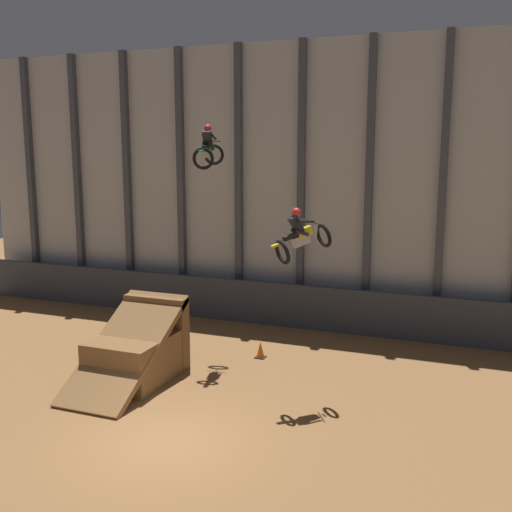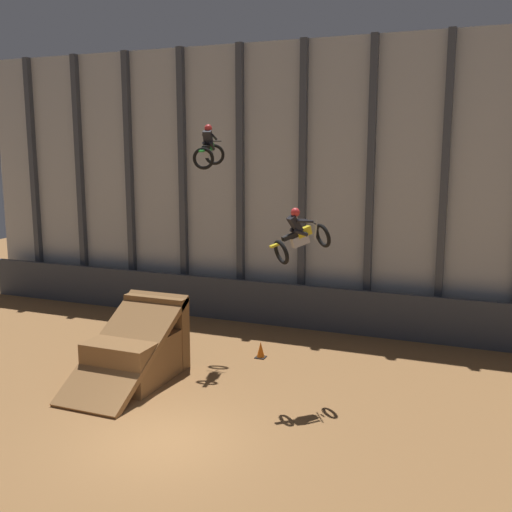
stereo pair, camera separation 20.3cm
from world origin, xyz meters
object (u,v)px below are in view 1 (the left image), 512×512
Objects in this scene: rider_bike_left_air at (208,150)px; rider_bike_right_air at (301,236)px; traffic_cone_near_ramp at (260,350)px; dirt_ramp at (139,350)px.

rider_bike_left_air is 1.07× the size of rider_bike_right_air.
rider_bike_right_air is 2.95× the size of traffic_cone_near_ramp.
rider_bike_right_air is (5.25, 0.36, 3.92)m from dirt_ramp.
traffic_cone_near_ramp is at bearing 172.49° from rider_bike_right_air.
rider_bike_left_air is at bearing -168.57° from rider_bike_right_air.
traffic_cone_near_ramp is (-2.26, 2.73, -4.53)m from rider_bike_right_air.
dirt_ramp reaches higher than traffic_cone_near_ramp.
traffic_cone_near_ramp is (2.99, 3.09, -0.61)m from dirt_ramp.
dirt_ramp is 7.56× the size of traffic_cone_near_ramp.
rider_bike_left_air is at bearing -172.29° from traffic_cone_near_ramp.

